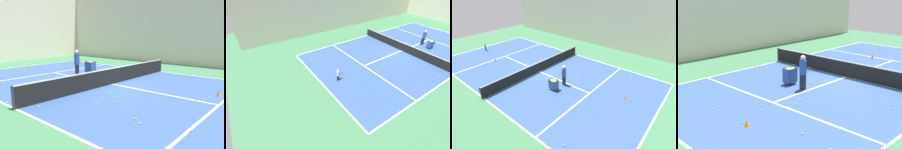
# 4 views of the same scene
# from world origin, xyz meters

# --- Properties ---
(ground_plane) EXTENTS (34.48, 34.48, 0.00)m
(ground_plane) POSITION_xyz_m (0.00, 0.00, 0.00)
(ground_plane) COLOR #3D754C
(court_playing_area) EXTENTS (11.39, 21.15, 0.00)m
(court_playing_area) POSITION_xyz_m (0.00, 0.00, 0.00)
(court_playing_area) COLOR #335189
(court_playing_area) RESTS_ON ground
(line_baseline_near) EXTENTS (11.39, 0.10, 0.00)m
(line_baseline_near) POSITION_xyz_m (0.00, -10.57, 0.01)
(line_baseline_near) COLOR white
(line_baseline_near) RESTS_ON ground
(line_baseline_far) EXTENTS (11.39, 0.10, 0.00)m
(line_baseline_far) POSITION_xyz_m (0.00, 10.57, 0.01)
(line_baseline_far) COLOR white
(line_baseline_far) RESTS_ON ground
(line_sideline_left) EXTENTS (0.10, 21.15, 0.00)m
(line_sideline_left) POSITION_xyz_m (-5.69, 0.00, 0.01)
(line_sideline_left) COLOR white
(line_sideline_left) RESTS_ON ground
(line_service_near) EXTENTS (11.39, 0.10, 0.00)m
(line_service_near) POSITION_xyz_m (0.00, -5.82, 0.01)
(line_service_near) COLOR white
(line_service_near) RESTS_ON ground
(line_service_far) EXTENTS (11.39, 0.10, 0.00)m
(line_service_far) POSITION_xyz_m (0.00, 5.82, 0.01)
(line_service_far) COLOR white
(line_service_far) RESTS_ON ground
(line_centre_service) EXTENTS (0.10, 11.63, 0.00)m
(line_centre_service) POSITION_xyz_m (0.00, 0.00, 0.01)
(line_centre_service) COLOR white
(line_centre_service) RESTS_ON ground
(tennis_net) EXTENTS (11.69, 0.10, 0.96)m
(tennis_net) POSITION_xyz_m (0.00, 0.00, 0.50)
(tennis_net) COLOR #2D2D33
(tennis_net) RESTS_ON ground
(player_near_baseline) EXTENTS (0.28, 0.57, 1.11)m
(player_near_baseline) POSITION_xyz_m (0.47, -9.19, 0.63)
(player_near_baseline) COLOR black
(player_near_baseline) RESTS_ON ground
(coach_at_net) EXTENTS (0.45, 0.73, 1.81)m
(coach_at_net) POSITION_xyz_m (0.30, 3.44, 1.04)
(coach_at_net) COLOR black
(coach_at_net) RESTS_ON ground
(ball_cart) EXTENTS (0.50, 0.65, 0.94)m
(ball_cart) POSITION_xyz_m (1.40, 3.27, 0.66)
(ball_cart) COLOR #2D478C
(ball_cart) RESTS_ON ground
(training_cone_1) EXTENTS (0.18, 0.18, 0.32)m
(training_cone_1) POSITION_xyz_m (1.42, -5.42, 0.16)
(training_cone_1) COLOR orange
(training_cone_1) RESTS_ON ground
(training_cone_2) EXTENTS (0.21, 0.21, 0.26)m
(training_cone_2) POSITION_xyz_m (-1.12, 8.20, 0.13)
(training_cone_2) COLOR orange
(training_cone_2) RESTS_ON ground
(tennis_ball_0) EXTENTS (0.07, 0.07, 0.07)m
(tennis_ball_0) POSITION_xyz_m (0.55, 2.45, 0.04)
(tennis_ball_0) COLOR yellow
(tennis_ball_0) RESTS_ON ground
(tennis_ball_1) EXTENTS (0.07, 0.07, 0.07)m
(tennis_ball_1) POSITION_xyz_m (-2.73, -10.94, 0.04)
(tennis_ball_1) COLOR yellow
(tennis_ball_1) RESTS_ON ground
(tennis_ball_2) EXTENTS (0.07, 0.07, 0.07)m
(tennis_ball_2) POSITION_xyz_m (-3.11, 7.21, 0.04)
(tennis_ball_2) COLOR yellow
(tennis_ball_2) RESTS_ON ground
(tennis_ball_3) EXTENTS (0.07, 0.07, 0.07)m
(tennis_ball_3) POSITION_xyz_m (-1.65, -1.22, 0.04)
(tennis_ball_3) COLOR yellow
(tennis_ball_3) RESTS_ON ground
(tennis_ball_4) EXTENTS (0.07, 0.07, 0.07)m
(tennis_ball_4) POSITION_xyz_m (-4.12, 10.34, 0.04)
(tennis_ball_4) COLOR yellow
(tennis_ball_4) RESTS_ON ground
(tennis_ball_5) EXTENTS (0.07, 0.07, 0.07)m
(tennis_ball_5) POSITION_xyz_m (-4.50, 7.41, 0.04)
(tennis_ball_5) COLOR yellow
(tennis_ball_5) RESTS_ON ground
(tennis_ball_6) EXTENTS (0.07, 0.07, 0.07)m
(tennis_ball_6) POSITION_xyz_m (-0.77, 4.27, 0.04)
(tennis_ball_6) COLOR yellow
(tennis_ball_6) RESTS_ON ground
(tennis_ball_7) EXTENTS (0.07, 0.07, 0.07)m
(tennis_ball_7) POSITION_xyz_m (-5.82, -9.71, 0.04)
(tennis_ball_7) COLOR yellow
(tennis_ball_7) RESTS_ON ground
(tennis_ball_8) EXTENTS (0.07, 0.07, 0.07)m
(tennis_ball_8) POSITION_xyz_m (-3.20, -5.89, 0.04)
(tennis_ball_8) COLOR yellow
(tennis_ball_8) RESTS_ON ground
(tennis_ball_9) EXTENTS (0.07, 0.07, 0.07)m
(tennis_ball_9) POSITION_xyz_m (-5.54, -7.08, 0.04)
(tennis_ball_9) COLOR yellow
(tennis_ball_9) RESTS_ON ground
(tennis_ball_10) EXTENTS (0.07, 0.07, 0.07)m
(tennis_ball_10) POSITION_xyz_m (4.42, -3.44, 0.04)
(tennis_ball_10) COLOR yellow
(tennis_ball_10) RESTS_ON ground
(tennis_ball_13) EXTENTS (0.07, 0.07, 0.07)m
(tennis_ball_13) POSITION_xyz_m (4.96, -1.44, 0.04)
(tennis_ball_13) COLOR yellow
(tennis_ball_13) RESTS_ON ground
(tennis_ball_14) EXTENTS (0.07, 0.07, 0.07)m
(tennis_ball_14) POSITION_xyz_m (2.01, -1.23, 0.04)
(tennis_ball_14) COLOR yellow
(tennis_ball_14) RESTS_ON ground
(tennis_ball_15) EXTENTS (0.07, 0.07, 0.07)m
(tennis_ball_15) POSITION_xyz_m (-4.11, -10.49, 0.04)
(tennis_ball_15) COLOR yellow
(tennis_ball_15) RESTS_ON ground
(tennis_ball_17) EXTENTS (0.07, 0.07, 0.07)m
(tennis_ball_17) POSITION_xyz_m (0.07, 6.45, 0.04)
(tennis_ball_17) COLOR yellow
(tennis_ball_17) RESTS_ON ground
(tennis_ball_18) EXTENTS (0.07, 0.07, 0.07)m
(tennis_ball_18) POSITION_xyz_m (-3.02, -9.22, 0.04)
(tennis_ball_18) COLOR yellow
(tennis_ball_18) RESTS_ON ground
(tennis_ball_19) EXTENTS (0.07, 0.07, 0.07)m
(tennis_ball_19) POSITION_xyz_m (-1.47, 3.68, 0.04)
(tennis_ball_19) COLOR yellow
(tennis_ball_19) RESTS_ON ground
(tennis_ball_20) EXTENTS (0.07, 0.07, 0.07)m
(tennis_ball_20) POSITION_xyz_m (-5.59, 1.01, 0.04)
(tennis_ball_20) COLOR yellow
(tennis_ball_20) RESTS_ON ground
(tennis_ball_21) EXTENTS (0.07, 0.07, 0.07)m
(tennis_ball_21) POSITION_xyz_m (-4.32, 2.73, 0.04)
(tennis_ball_21) COLOR yellow
(tennis_ball_21) RESTS_ON ground
(tennis_ball_22) EXTENTS (0.07, 0.07, 0.07)m
(tennis_ball_22) POSITION_xyz_m (3.20, -0.76, 0.04)
(tennis_ball_22) COLOR yellow
(tennis_ball_22) RESTS_ON ground
(tennis_ball_23) EXTENTS (0.07, 0.07, 0.07)m
(tennis_ball_23) POSITION_xyz_m (-1.00, 5.78, 0.04)
(tennis_ball_23) COLOR yellow
(tennis_ball_23) RESTS_ON ground
(tennis_ball_24) EXTENTS (0.07, 0.07, 0.07)m
(tennis_ball_24) POSITION_xyz_m (-3.76, -4.42, 0.04)
(tennis_ball_24) COLOR yellow
(tennis_ball_24) RESTS_ON ground
(tennis_ball_25) EXTENTS (0.07, 0.07, 0.07)m
(tennis_ball_25) POSITION_xyz_m (-3.53, -4.11, 0.04)
(tennis_ball_25) COLOR yellow
(tennis_ball_25) RESTS_ON ground
(tennis_ball_26) EXTENTS (0.07, 0.07, 0.07)m
(tennis_ball_26) POSITION_xyz_m (-4.04, -9.44, 0.04)
(tennis_ball_26) COLOR yellow
(tennis_ball_26) RESTS_ON ground
(tennis_ball_27) EXTENTS (0.07, 0.07, 0.07)m
(tennis_ball_27) POSITION_xyz_m (-1.95, -1.98, 0.04)
(tennis_ball_27) COLOR yellow
(tennis_ball_27) RESTS_ON ground
(tennis_ball_28) EXTENTS (0.07, 0.07, 0.07)m
(tennis_ball_28) POSITION_xyz_m (-0.94, 5.28, 0.04)
(tennis_ball_28) COLOR yellow
(tennis_ball_28) RESTS_ON ground
(tennis_ball_30) EXTENTS (0.07, 0.07, 0.07)m
(tennis_ball_30) POSITION_xyz_m (-5.02, -0.47, 0.04)
(tennis_ball_30) COLOR yellow
(tennis_ball_30) RESTS_ON ground
(tennis_ball_31) EXTENTS (0.07, 0.07, 0.07)m
(tennis_ball_31) POSITION_xyz_m (1.23, 7.91, 0.04)
(tennis_ball_31) COLOR yellow
(tennis_ball_31) RESTS_ON ground
(tennis_ball_32) EXTENTS (0.07, 0.07, 0.07)m
(tennis_ball_32) POSITION_xyz_m (-4.06, 1.04, 0.04)
(tennis_ball_32) COLOR yellow
(tennis_ball_32) RESTS_ON ground
(tennis_ball_33) EXTENTS (0.07, 0.07, 0.07)m
(tennis_ball_33) POSITION_xyz_m (1.50, 2.46, 0.04)
(tennis_ball_33) COLOR yellow
(tennis_ball_33) RESTS_ON ground
(tennis_ball_35) EXTENTS (0.07, 0.07, 0.07)m
(tennis_ball_35) POSITION_xyz_m (2.84, 4.73, 0.04)
(tennis_ball_35) COLOR yellow
(tennis_ball_35) RESTS_ON ground
(tennis_ball_36) EXTENTS (0.07, 0.07, 0.07)m
(tennis_ball_36) POSITION_xyz_m (-4.26, 8.91, 0.04)
(tennis_ball_36) COLOR yellow
(tennis_ball_36) RESTS_ON ground
(tennis_ball_37) EXTENTS (0.07, 0.07, 0.07)m
(tennis_ball_37) POSITION_xyz_m (-3.18, -1.99, 0.04)
(tennis_ball_37) COLOR yellow
(tennis_ball_37) RESTS_ON ground
(tennis_ball_38) EXTENTS (0.07, 0.07, 0.07)m
(tennis_ball_38) POSITION_xyz_m (-3.21, 5.80, 0.04)
(tennis_ball_38) COLOR yellow
(tennis_ball_38) RESTS_ON ground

